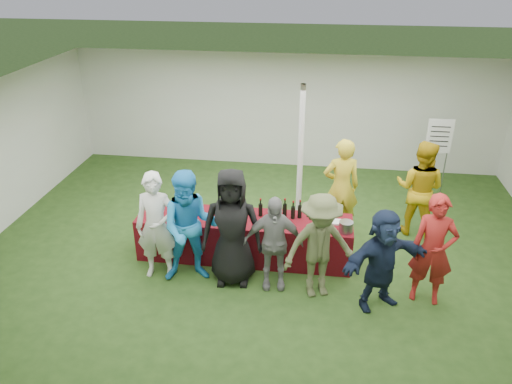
# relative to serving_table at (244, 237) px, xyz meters

# --- Properties ---
(ground) EXTENTS (60.00, 60.00, 0.00)m
(ground) POSITION_rel_serving_table_xyz_m (0.34, 0.19, -0.38)
(ground) COLOR #284719
(ground) RESTS_ON ground
(tent) EXTENTS (10.00, 10.00, 10.00)m
(tent) POSITION_rel_serving_table_xyz_m (0.84, 1.39, 0.98)
(tent) COLOR white
(tent) RESTS_ON ground
(serving_table) EXTENTS (3.60, 0.80, 0.75)m
(serving_table) POSITION_rel_serving_table_xyz_m (0.00, 0.00, 0.00)
(serving_table) COLOR #64070C
(serving_table) RESTS_ON ground
(wine_bottles) EXTENTS (0.73, 0.14, 0.32)m
(wine_bottles) POSITION_rel_serving_table_xyz_m (0.61, 0.14, 0.50)
(wine_bottles) COLOR black
(wine_bottles) RESTS_ON serving_table
(wine_glasses) EXTENTS (1.21, 0.10, 0.16)m
(wine_glasses) POSITION_rel_serving_table_xyz_m (-0.85, -0.27, 0.49)
(wine_glasses) COLOR silver
(wine_glasses) RESTS_ON serving_table
(water_bottle) EXTENTS (0.07, 0.07, 0.23)m
(water_bottle) POSITION_rel_serving_table_xyz_m (-0.02, 0.08, 0.48)
(water_bottle) COLOR silver
(water_bottle) RESTS_ON serving_table
(bar_towel) EXTENTS (0.25, 0.18, 0.03)m
(bar_towel) POSITION_rel_serving_table_xyz_m (1.53, 0.05, 0.39)
(bar_towel) COLOR white
(bar_towel) RESTS_ON serving_table
(dump_bucket) EXTENTS (0.22, 0.22, 0.18)m
(dump_bucket) POSITION_rel_serving_table_xyz_m (1.67, -0.22, 0.46)
(dump_bucket) COLOR slate
(dump_bucket) RESTS_ON serving_table
(wine_list_sign) EXTENTS (0.50, 0.03, 1.80)m
(wine_list_sign) POSITION_rel_serving_table_xyz_m (3.53, 2.60, 0.94)
(wine_list_sign) COLOR slate
(wine_list_sign) RESTS_ON ground
(staff_pourer) EXTENTS (0.75, 0.57, 1.85)m
(staff_pourer) POSITION_rel_serving_table_xyz_m (1.60, 1.07, 0.55)
(staff_pourer) COLOR gold
(staff_pourer) RESTS_ON ground
(staff_back) EXTENTS (1.08, 0.98, 1.81)m
(staff_back) POSITION_rel_serving_table_xyz_m (3.01, 1.24, 0.53)
(staff_back) COLOR #BE9710
(staff_back) RESTS_ON ground
(customer_0) EXTENTS (0.67, 0.46, 1.80)m
(customer_0) POSITION_rel_serving_table_xyz_m (-1.27, -0.72, 0.53)
(customer_0) COLOR silver
(customer_0) RESTS_ON ground
(customer_1) EXTENTS (1.04, 0.89, 1.87)m
(customer_1) POSITION_rel_serving_table_xyz_m (-0.72, -0.73, 0.56)
(customer_1) COLOR #218BD4
(customer_1) RESTS_ON ground
(customer_2) EXTENTS (0.99, 0.69, 1.92)m
(customer_2) POSITION_rel_serving_table_xyz_m (-0.08, -0.69, 0.58)
(customer_2) COLOR black
(customer_2) RESTS_ON ground
(customer_3) EXTENTS (0.95, 0.48, 1.55)m
(customer_3) POSITION_rel_serving_table_xyz_m (0.57, -0.75, 0.40)
(customer_3) COLOR gray
(customer_3) RESTS_ON ground
(customer_4) EXTENTS (1.24, 0.96, 1.70)m
(customer_4) POSITION_rel_serving_table_xyz_m (1.27, -0.87, 0.47)
(customer_4) COLOR #515834
(customer_4) RESTS_ON ground
(customer_5) EXTENTS (1.50, 1.14, 1.58)m
(customer_5) POSITION_rel_serving_table_xyz_m (2.17, -1.01, 0.41)
(customer_5) COLOR #16223B
(customer_5) RESTS_ON ground
(customer_6) EXTENTS (0.69, 0.51, 1.74)m
(customer_6) POSITION_rel_serving_table_xyz_m (2.90, -0.78, 0.50)
(customer_6) COLOR maroon
(customer_6) RESTS_ON ground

